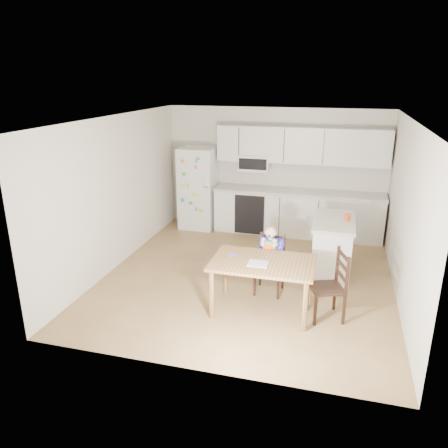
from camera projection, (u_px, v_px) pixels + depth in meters
name	position (u px, v px, depth m)	size (l,w,h in m)	color
room	(256.00, 194.00, 7.14)	(4.52, 5.01, 2.51)	brown
refrigerator	(198.00, 188.00, 9.18)	(0.72, 0.70, 1.70)	silver
kitchen_run	(297.00, 192.00, 8.74)	(3.37, 0.62, 2.15)	silver
kitchen_island	(332.00, 246.00, 7.13)	(0.64, 1.23, 0.90)	silver
red_cup	(347.00, 217.00, 6.92)	(0.09, 0.09, 0.11)	red
dining_table	(263.00, 268.00, 5.86)	(1.38, 0.89, 0.74)	brown
napkin	(258.00, 264.00, 5.74)	(0.26, 0.23, 0.01)	#A8A7AC
toddler_spoon	(233.00, 255.00, 6.02)	(0.02, 0.02, 0.12)	#2E29D2
chair_booster	(270.00, 252.00, 6.42)	(0.41, 0.41, 1.03)	black
chair_side	(334.00, 281.00, 5.73)	(0.54, 0.54, 0.95)	black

